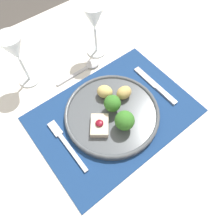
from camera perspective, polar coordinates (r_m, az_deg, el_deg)
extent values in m
plane|color=#4C4742|center=(1.40, 0.25, -16.46)|extent=(8.00, 8.00, 0.00)
cube|color=white|center=(0.68, 0.49, -1.28)|extent=(1.52, 1.15, 0.03)
cylinder|color=white|center=(1.54, 9.18, 19.09)|extent=(0.06, 0.06, 0.75)
cube|color=navy|center=(0.67, 0.51, -0.60)|extent=(0.47, 0.34, 0.00)
cylinder|color=#4C5156|center=(0.66, 0.00, -0.52)|extent=(0.29, 0.29, 0.02)
torus|color=#4C5156|center=(0.65, 0.00, -0.18)|extent=(0.29, 0.29, 0.01)
cube|color=beige|center=(0.62, -3.24, -3.52)|extent=(0.08, 0.08, 0.02)
ellipsoid|color=maroon|center=(0.61, -3.30, -2.91)|extent=(0.02, 0.02, 0.01)
cylinder|color=#84B256|center=(0.65, 0.08, 1.00)|extent=(0.01, 0.01, 0.02)
sphere|color=#387A28|center=(0.63, 0.08, 2.25)|extent=(0.05, 0.05, 0.05)
cylinder|color=#84B256|center=(0.62, 3.19, -3.47)|extent=(0.01, 0.01, 0.02)
sphere|color=#387A28|center=(0.60, 3.32, -2.24)|extent=(0.06, 0.06, 0.06)
ellipsoid|color=tan|center=(0.67, 3.15, 5.07)|extent=(0.05, 0.04, 0.04)
ellipsoid|color=#DBBC6B|center=(0.67, -1.89, 5.32)|extent=(0.06, 0.06, 0.04)
cube|color=silver|center=(0.62, -10.20, -10.38)|extent=(0.01, 0.13, 0.01)
cube|color=silver|center=(0.66, -14.60, -4.25)|extent=(0.02, 0.05, 0.01)
cube|color=silver|center=(0.72, 13.93, 4.30)|extent=(0.02, 0.08, 0.01)
cube|color=silver|center=(0.75, 8.91, 8.95)|extent=(0.02, 0.10, 0.00)
cube|color=silver|center=(0.76, -10.21, 9.24)|extent=(0.13, 0.01, 0.01)
ellipsoid|color=silver|center=(0.79, -5.09, 12.46)|extent=(0.05, 0.04, 0.01)
cylinder|color=white|center=(0.84, -4.05, 15.66)|extent=(0.07, 0.07, 0.01)
cylinder|color=white|center=(0.80, -4.28, 18.26)|extent=(0.01, 0.01, 0.10)
cone|color=white|center=(0.74, -4.77, 23.42)|extent=(0.08, 0.08, 0.08)
cylinder|color=white|center=(0.80, -20.69, 8.03)|extent=(0.07, 0.07, 0.01)
cylinder|color=white|center=(0.76, -21.85, 10.30)|extent=(0.01, 0.01, 0.09)
cone|color=white|center=(0.70, -24.27, 14.91)|extent=(0.08, 0.08, 0.08)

